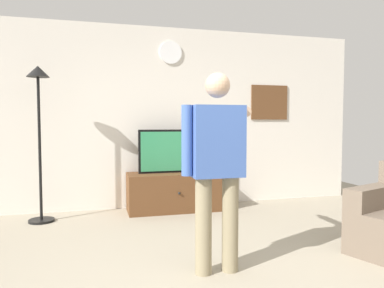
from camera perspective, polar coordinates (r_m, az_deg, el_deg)
back_wall at (r=5.53m, az=-5.12°, el=4.14°), size 6.40×0.10×2.70m
tv_stand at (r=5.32m, az=-2.69°, el=-7.48°), size 1.37×0.57×0.55m
television at (r=5.28m, az=-2.82°, el=-1.11°), size 1.04×0.07×0.63m
wall_clock at (r=5.60m, az=-3.39°, el=14.17°), size 0.34×0.03×0.34m
framed_picture at (r=6.06m, az=12.05°, el=6.42°), size 0.63×0.04×0.55m
floor_lamp at (r=5.00m, az=-22.97°, el=4.81°), size 0.32×0.32×1.99m
person_standing_nearer_lamp at (r=3.06m, az=3.92°, el=-2.54°), size 0.61×0.78×1.69m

